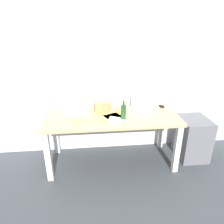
{
  "coord_description": "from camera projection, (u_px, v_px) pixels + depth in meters",
  "views": [
    {
      "loc": [
        -0.25,
        -2.42,
        1.8
      ],
      "look_at": [
        0.0,
        0.0,
        0.78
      ],
      "focal_mm": 32.14,
      "sensor_mm": 36.0,
      "label": 1
    }
  ],
  "objects": [
    {
      "name": "ground_plane",
      "position": [
        112.0,
        161.0,
        2.95
      ],
      "size": [
        8.0,
        8.0,
        0.0
      ],
      "primitive_type": "plane",
      "color": "#42474C"
    },
    {
      "name": "back_wall",
      "position": [
        109.0,
        66.0,
        2.83
      ],
      "size": [
        5.2,
        0.08,
        2.6
      ],
      "primitive_type": "cube",
      "color": "white",
      "rests_on": "ground"
    },
    {
      "name": "desk",
      "position": [
        112.0,
        122.0,
        2.7
      ],
      "size": [
        1.76,
        0.73,
        0.73
      ],
      "color": "tan",
      "rests_on": "ground"
    },
    {
      "name": "laptop_left",
      "position": [
        75.0,
        109.0,
        2.75
      ],
      "size": [
        0.32,
        0.28,
        0.22
      ],
      "color": "silver",
      "rests_on": "desk"
    },
    {
      "name": "laptop_right",
      "position": [
        142.0,
        106.0,
        2.86
      ],
      "size": [
        0.29,
        0.23,
        0.2
      ],
      "color": "silver",
      "rests_on": "desk"
    },
    {
      "name": "beer_bottle",
      "position": [
        124.0,
        112.0,
        2.53
      ],
      "size": [
        0.06,
        0.06,
        0.26
      ],
      "color": "#1E5123",
      "rests_on": "desk"
    },
    {
      "name": "computer_mouse",
      "position": [
        162.0,
        106.0,
        2.93
      ],
      "size": [
        0.1,
        0.12,
        0.03
      ],
      "primitive_type": "ellipsoid",
      "rotation": [
        0.0,
        0.0,
        0.46
      ],
      "color": "black",
      "rests_on": "desk"
    },
    {
      "name": "cardboard_box",
      "position": [
        103.0,
        107.0,
        2.78
      ],
      "size": [
        0.24,
        0.16,
        0.12
      ],
      "primitive_type": "cube",
      "rotation": [
        0.0,
        0.0,
        0.1
      ],
      "color": "tan",
      "rests_on": "desk"
    },
    {
      "name": "paper_yellow_folder",
      "position": [
        100.0,
        119.0,
        2.55
      ],
      "size": [
        0.29,
        0.34,
        0.0
      ],
      "primitive_type": "cube",
      "rotation": [
        0.0,
        0.0,
        -0.29
      ],
      "color": "#F4E06B",
      "rests_on": "desk"
    },
    {
      "name": "paper_sheet_front_left",
      "position": [
        78.0,
        121.0,
        2.5
      ],
      "size": [
        0.31,
        0.35,
        0.0
      ],
      "primitive_type": "cube",
      "rotation": [
        0.0,
        0.0,
        0.4
      ],
      "color": "#F4E06B",
      "rests_on": "desk"
    },
    {
      "name": "paper_sheet_near_back",
      "position": [
        117.0,
        112.0,
        2.75
      ],
      "size": [
        0.32,
        0.36,
        0.0
      ],
      "primitive_type": "cube",
      "rotation": [
        0.0,
        0.0,
        -0.44
      ],
      "color": "#F4E06B",
      "rests_on": "desk"
    },
    {
      "name": "paper_sheet_center",
      "position": [
        115.0,
        118.0,
        2.59
      ],
      "size": [
        0.31,
        0.36,
        0.0
      ],
      "primitive_type": "cube",
      "rotation": [
        0.0,
        0.0,
        0.43
      ],
      "color": "white",
      "rests_on": "desk"
    },
    {
      "name": "filing_cabinet",
      "position": [
        192.0,
        138.0,
        2.95
      ],
      "size": [
        0.4,
        0.48,
        0.61
      ],
      "primitive_type": "cube",
      "color": "slate",
      "rests_on": "ground"
    }
  ]
}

